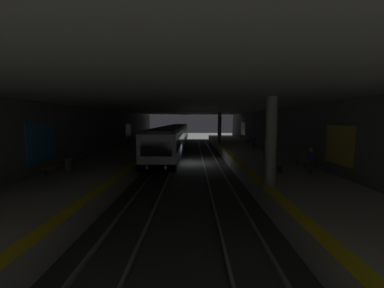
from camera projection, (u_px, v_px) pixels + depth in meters
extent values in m
plane|color=#383A38|center=(189.00, 163.00, 25.42)|extent=(120.00, 120.00, 0.00)
cube|color=gray|center=(217.00, 162.00, 25.40)|extent=(60.00, 0.09, 0.16)
cube|color=gray|center=(203.00, 162.00, 25.41)|extent=(60.00, 0.09, 0.16)
cube|color=gray|center=(175.00, 162.00, 25.42)|extent=(60.00, 0.09, 0.16)
cube|color=gray|center=(161.00, 162.00, 25.43)|extent=(60.00, 0.09, 0.16)
cube|color=#B7B2A8|center=(252.00, 158.00, 25.34)|extent=(60.00, 5.30, 1.05)
cube|color=yellow|center=(230.00, 153.00, 25.30)|extent=(60.00, 0.60, 0.01)
cube|color=#B7B2A8|center=(126.00, 158.00, 25.40)|extent=(60.00, 5.30, 1.05)
cube|color=yellow|center=(148.00, 153.00, 25.34)|extent=(60.00, 0.60, 0.01)
cube|color=slate|center=(281.00, 136.00, 25.11)|extent=(60.00, 0.50, 5.60)
cube|color=gold|center=(339.00, 145.00, 14.71)|extent=(2.79, 0.06, 2.34)
cube|color=#BF4C8C|center=(269.00, 133.00, 28.24)|extent=(2.48, 0.06, 2.20)
cube|color=gold|center=(243.00, 129.00, 42.84)|extent=(3.31, 0.06, 2.22)
cube|color=slate|center=(97.00, 136.00, 25.20)|extent=(60.00, 0.50, 5.60)
cube|color=#338CCC|center=(42.00, 144.00, 15.56)|extent=(2.88, 0.06, 2.51)
cube|color=#BF4C8C|center=(128.00, 130.00, 36.25)|extent=(2.73, 0.06, 1.84)
cube|color=#ADAAA3|center=(189.00, 107.00, 24.86)|extent=(60.00, 19.40, 0.40)
cylinder|color=gray|center=(271.00, 142.00, 12.42)|extent=(0.56, 0.56, 4.55)
cylinder|color=gray|center=(220.00, 128.00, 36.51)|extent=(0.56, 0.56, 4.55)
cube|color=silver|center=(169.00, 142.00, 26.92)|extent=(19.05, 2.80, 2.70)
cube|color=navy|center=(169.00, 152.00, 27.02)|extent=(19.05, 2.82, 0.56)
cube|color=black|center=(169.00, 139.00, 26.88)|extent=(17.52, 2.83, 0.90)
cube|color=#47474C|center=(169.00, 128.00, 26.77)|extent=(18.67, 2.58, 0.24)
cube|color=black|center=(164.00, 164.00, 21.85)|extent=(2.20, 1.64, 0.76)
cube|color=black|center=(173.00, 150.00, 32.28)|extent=(2.20, 1.64, 0.76)
cube|color=black|center=(156.00, 149.00, 17.38)|extent=(0.04, 2.24, 1.10)
cylinder|color=silver|center=(165.00, 168.00, 17.51)|extent=(0.04, 0.24, 0.24)
cylinder|color=silver|center=(147.00, 168.00, 17.52)|extent=(0.04, 0.24, 0.24)
cube|color=silver|center=(179.00, 133.00, 46.47)|extent=(19.05, 2.80, 2.70)
cube|color=navy|center=(179.00, 138.00, 46.57)|extent=(19.05, 2.82, 0.56)
cube|color=black|center=(179.00, 131.00, 46.44)|extent=(17.52, 2.83, 0.90)
cube|color=#47474C|center=(179.00, 125.00, 46.33)|extent=(18.67, 2.58, 0.24)
cube|color=black|center=(178.00, 143.00, 41.40)|extent=(2.20, 1.64, 0.76)
cube|color=black|center=(181.00, 139.00, 51.83)|extent=(2.20, 1.64, 0.76)
cylinder|color=#262628|center=(305.00, 165.00, 17.56)|extent=(0.08, 0.08, 0.42)
cylinder|color=#262628|center=(297.00, 161.00, 18.91)|extent=(0.08, 0.08, 0.42)
cube|color=olive|center=(301.00, 160.00, 18.21)|extent=(1.70, 0.44, 0.08)
cube|color=olive|center=(304.00, 157.00, 18.19)|extent=(1.70, 0.06, 0.40)
cylinder|color=#262628|center=(248.00, 142.00, 36.20)|extent=(0.08, 0.08, 0.42)
cylinder|color=#262628|center=(246.00, 141.00, 37.55)|extent=(0.08, 0.08, 0.42)
cube|color=olive|center=(247.00, 140.00, 36.85)|extent=(1.70, 0.44, 0.08)
cube|color=olive|center=(248.00, 138.00, 36.83)|extent=(1.70, 0.06, 0.40)
cylinder|color=#262628|center=(46.00, 173.00, 14.82)|extent=(0.08, 0.08, 0.42)
cylinder|color=#262628|center=(58.00, 168.00, 16.17)|extent=(0.08, 0.08, 0.42)
cube|color=olive|center=(52.00, 167.00, 15.47)|extent=(1.70, 0.44, 0.08)
cube|color=olive|center=(49.00, 164.00, 15.45)|extent=(1.70, 0.06, 0.40)
cylinder|color=#262628|center=(112.00, 149.00, 26.83)|extent=(0.08, 0.08, 0.42)
cylinder|color=#262628|center=(116.00, 148.00, 28.19)|extent=(0.08, 0.08, 0.42)
cube|color=olive|center=(114.00, 146.00, 27.48)|extent=(1.70, 0.44, 0.08)
cube|color=olive|center=(112.00, 145.00, 27.47)|extent=(1.70, 0.06, 0.40)
cylinder|color=#3B3B3B|center=(254.00, 145.00, 29.77)|extent=(0.16, 0.16, 0.81)
cylinder|color=#3B3B3B|center=(254.00, 145.00, 29.97)|extent=(0.16, 0.16, 0.81)
cube|color=#284C93|center=(254.00, 139.00, 29.80)|extent=(0.36, 0.22, 0.58)
cylinder|color=#284C93|center=(255.00, 140.00, 29.56)|extent=(0.10, 0.10, 0.55)
cylinder|color=#284C93|center=(254.00, 139.00, 30.06)|extent=(0.10, 0.10, 0.55)
sphere|color=tan|center=(254.00, 136.00, 29.76)|extent=(0.22, 0.22, 0.22)
cylinder|color=#404040|center=(265.00, 153.00, 22.38)|extent=(0.16, 0.16, 0.78)
cylinder|color=#404040|center=(265.00, 153.00, 22.58)|extent=(0.16, 0.16, 0.78)
cube|color=#284C93|center=(265.00, 146.00, 22.42)|extent=(0.36, 0.22, 0.55)
cylinder|color=#284C93|center=(266.00, 147.00, 22.17)|extent=(0.10, 0.10, 0.52)
cylinder|color=#284C93|center=(264.00, 146.00, 22.67)|extent=(0.10, 0.10, 0.52)
sphere|color=tan|center=(265.00, 142.00, 22.38)|extent=(0.21, 0.21, 0.21)
cylinder|color=#2B2B2B|center=(137.00, 143.00, 32.44)|extent=(0.16, 0.16, 0.82)
cylinder|color=#2B2B2B|center=(137.00, 143.00, 32.64)|extent=(0.16, 0.16, 0.82)
cube|color=#333338|center=(137.00, 137.00, 32.47)|extent=(0.36, 0.22, 0.58)
cylinder|color=#333338|center=(136.00, 138.00, 32.23)|extent=(0.10, 0.10, 0.55)
cylinder|color=#333338|center=(137.00, 138.00, 32.72)|extent=(0.10, 0.10, 0.55)
sphere|color=tan|center=(137.00, 134.00, 32.43)|extent=(0.22, 0.22, 0.22)
cylinder|color=#3E3E3E|center=(311.00, 167.00, 15.59)|extent=(0.16, 0.16, 0.82)
cylinder|color=#3E3E3E|center=(309.00, 167.00, 15.79)|extent=(0.16, 0.16, 0.82)
cube|color=#284C93|center=(311.00, 156.00, 15.62)|extent=(0.36, 0.22, 0.58)
cylinder|color=#284C93|center=(312.00, 157.00, 15.37)|extent=(0.10, 0.10, 0.55)
cylinder|color=#284C93|center=(309.00, 156.00, 15.87)|extent=(0.10, 0.10, 0.55)
sphere|color=tan|center=(311.00, 150.00, 15.58)|extent=(0.22, 0.22, 0.22)
cube|color=black|center=(265.00, 149.00, 26.70)|extent=(0.40, 0.21, 0.56)
cylinder|color=#333333|center=(265.00, 145.00, 26.66)|extent=(0.02, 0.02, 0.30)
cube|color=#1E512D|center=(280.00, 170.00, 15.85)|extent=(0.30, 0.20, 0.40)
cylinder|color=#595B5E|center=(69.00, 165.00, 16.23)|extent=(0.44, 0.44, 0.85)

